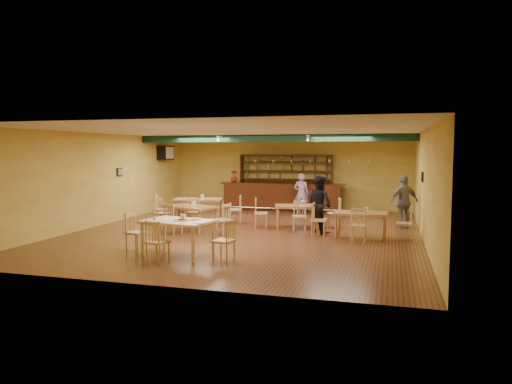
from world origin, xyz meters
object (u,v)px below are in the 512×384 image
(bar_counter, at_px, (282,197))
(patron_bar, at_px, (301,194))
(dining_table_c, at_px, (191,219))
(dining_table_d, at_px, (361,225))
(dining_table_b, at_px, (298,216))
(patron_right_a, at_px, (319,204))
(near_table, at_px, (178,238))
(dining_table_a, at_px, (198,211))

(bar_counter, bearing_deg, patron_bar, -41.57)
(dining_table_c, xyz_separation_m, dining_table_d, (5.02, 0.31, -0.03))
(dining_table_d, distance_m, patron_bar, 5.14)
(dining_table_b, bearing_deg, bar_counter, 94.11)
(patron_bar, bearing_deg, dining_table_c, 59.80)
(patron_bar, bearing_deg, dining_table_b, 95.91)
(bar_counter, height_order, dining_table_c, bar_counter)
(dining_table_d, distance_m, patron_right_a, 1.42)
(dining_table_b, relative_size, patron_bar, 0.91)
(dining_table_c, bearing_deg, patron_bar, 81.69)
(patron_bar, bearing_deg, patron_right_a, 105.18)
(near_table, height_order, patron_right_a, patron_right_a)
(dining_table_a, relative_size, dining_table_b, 1.14)
(bar_counter, distance_m, patron_right_a, 5.30)
(bar_counter, distance_m, dining_table_c, 5.83)
(dining_table_b, height_order, dining_table_d, dining_table_d)
(near_table, xyz_separation_m, patron_right_a, (2.71, 3.97, 0.44))
(dining_table_b, xyz_separation_m, dining_table_c, (-2.98, -1.60, 0.03))
(dining_table_b, relative_size, dining_table_d, 0.99)
(bar_counter, bearing_deg, dining_table_b, -70.73)
(bar_counter, relative_size, dining_table_c, 3.24)
(patron_bar, xyz_separation_m, patron_right_a, (1.27, -3.98, 0.07))
(dining_table_b, height_order, patron_bar, patron_bar)
(bar_counter, distance_m, dining_table_a, 4.45)
(dining_table_c, height_order, near_table, near_table)
(dining_table_d, distance_m, near_table, 5.27)
(dining_table_d, relative_size, patron_bar, 0.92)
(dining_table_a, distance_m, patron_right_a, 4.34)
(dining_table_b, bearing_deg, patron_right_a, -60.16)
(dining_table_a, relative_size, patron_bar, 1.04)
(bar_counter, distance_m, near_table, 8.80)
(dining_table_a, relative_size, dining_table_c, 1.05)
(bar_counter, distance_m, dining_table_b, 4.25)
(dining_table_a, height_order, dining_table_b, dining_table_a)
(bar_counter, bearing_deg, dining_table_d, -57.01)
(bar_counter, relative_size, dining_table_d, 3.50)
(bar_counter, relative_size, patron_right_a, 2.94)
(bar_counter, height_order, dining_table_d, bar_counter)
(near_table, height_order, patron_bar, patron_bar)
(dining_table_a, bearing_deg, bar_counter, 49.54)
(dining_table_a, xyz_separation_m, patron_bar, (2.96, 3.14, 0.38))
(dining_table_a, relative_size, near_table, 1.05)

